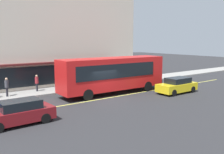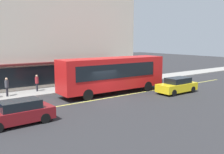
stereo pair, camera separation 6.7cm
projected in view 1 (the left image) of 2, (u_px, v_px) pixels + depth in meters
The scene contains 9 objects.
ground at pixel (105, 98), 22.80m from camera, with size 120.00×120.00×0.00m, color #28282B.
sidewalk at pixel (74, 88), 27.36m from camera, with size 80.00×3.07×0.15m, color gray.
lane_centre_stripe at pixel (105, 98), 22.80m from camera, with size 36.00×0.16×0.01m, color #D8D14C.
storefront_building at pixel (27, 30), 29.15m from camera, with size 25.38×8.83×12.76m.
bus at pixel (113, 73), 24.68m from camera, with size 11.19×2.82×3.50m.
car_yellow at pixel (177, 85), 25.04m from camera, with size 4.32×1.89×1.52m.
car_maroon at pixel (19, 113), 15.74m from camera, with size 4.34×1.94×1.52m.
pedestrian_mid_block at pixel (37, 81), 25.06m from camera, with size 0.34×0.34×1.64m.
pedestrian_by_curb at pixel (7, 85), 22.76m from camera, with size 0.34×0.34×1.70m.
Camera 1 is at (-12.86, -18.19, 5.25)m, focal length 40.69 mm.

